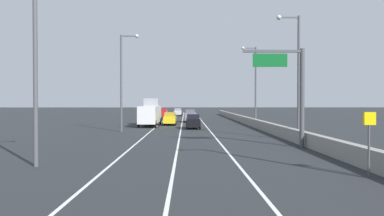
% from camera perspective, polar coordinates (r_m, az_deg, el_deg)
% --- Properties ---
extents(ground_plane, '(320.00, 320.00, 0.00)m').
position_cam_1_polar(ground_plane, '(68.25, 0.23, -1.96)').
color(ground_plane, '#26282B').
extents(lane_stripe_left, '(0.16, 130.00, 0.00)m').
position_cam_1_polar(lane_stripe_left, '(59.39, -4.91, -2.40)').
color(lane_stripe_left, silver).
rests_on(lane_stripe_left, ground_plane).
extents(lane_stripe_center, '(0.16, 130.00, 0.00)m').
position_cam_1_polar(lane_stripe_center, '(59.25, -1.53, -2.40)').
color(lane_stripe_center, silver).
rests_on(lane_stripe_center, ground_plane).
extents(lane_stripe_right, '(0.16, 130.00, 0.00)m').
position_cam_1_polar(lane_stripe_right, '(59.31, 1.86, -2.40)').
color(lane_stripe_right, silver).
rests_on(lane_stripe_right, ground_plane).
extents(jersey_barrier_right, '(0.60, 120.00, 1.10)m').
position_cam_1_polar(jersey_barrier_right, '(45.23, 11.11, -2.77)').
color(jersey_barrier_right, gray).
rests_on(jersey_barrier_right, ground_plane).
extents(overhead_sign_gantry, '(4.68, 0.36, 7.50)m').
position_cam_1_polar(overhead_sign_gantry, '(29.79, 14.83, 3.33)').
color(overhead_sign_gantry, '#47474C').
rests_on(overhead_sign_gantry, ground_plane).
extents(speed_advisory_sign, '(0.60, 0.11, 3.00)m').
position_cam_1_polar(speed_advisory_sign, '(19.52, 25.03, -4.19)').
color(speed_advisory_sign, '#4C4C51').
rests_on(speed_advisory_sign, ground_plane).
extents(lamp_post_right_second, '(2.14, 0.44, 11.24)m').
position_cam_1_polar(lamp_post_right_second, '(35.47, 15.34, 5.62)').
color(lamp_post_right_second, '#4C4C51').
rests_on(lamp_post_right_second, ground_plane).
extents(lamp_post_right_third, '(2.14, 0.44, 11.24)m').
position_cam_1_polar(lamp_post_right_third, '(54.42, 9.29, 4.01)').
color(lamp_post_right_third, '#4C4C51').
rests_on(lamp_post_right_third, ground_plane).
extents(lamp_post_left_near, '(2.14, 0.44, 11.24)m').
position_cam_1_polar(lamp_post_left_near, '(22.02, -21.88, 8.46)').
color(lamp_post_left_near, '#4C4C51').
rests_on(lamp_post_left_near, ground_plane).
extents(lamp_post_left_mid, '(2.14, 0.44, 11.24)m').
position_cam_1_polar(lamp_post_left_mid, '(44.53, -10.27, 4.69)').
color(lamp_post_left_mid, '#4C4C51').
rests_on(lamp_post_left_mid, ground_plane).
extents(car_gray_0, '(1.91, 4.60, 2.14)m').
position_cam_1_polar(car_gray_0, '(64.36, -0.27, -1.19)').
color(car_gray_0, slate).
rests_on(car_gray_0, ground_plane).
extents(car_yellow_1, '(1.83, 4.59, 1.91)m').
position_cam_1_polar(car_yellow_1, '(56.43, -3.31, -1.61)').
color(car_yellow_1, gold).
rests_on(car_yellow_1, ground_plane).
extents(car_green_2, '(1.85, 4.74, 1.88)m').
position_cam_1_polar(car_green_2, '(63.05, -5.48, -1.35)').
color(car_green_2, '#196033').
rests_on(car_green_2, ground_plane).
extents(car_black_3, '(1.86, 4.33, 1.89)m').
position_cam_1_polar(car_black_3, '(48.92, 0.15, -2.01)').
color(car_black_3, black).
rests_on(car_black_3, ground_plane).
extents(car_red_4, '(1.93, 4.59, 2.15)m').
position_cam_1_polar(car_red_4, '(81.82, -4.35, -0.73)').
color(car_red_4, red).
rests_on(car_red_4, ground_plane).
extents(car_silver_5, '(1.95, 4.39, 1.86)m').
position_cam_1_polar(car_silver_5, '(92.82, -2.12, -0.61)').
color(car_silver_5, '#B7B7BC').
rests_on(car_silver_5, ground_plane).
extents(box_truck, '(2.65, 8.75, 3.95)m').
position_cam_1_polar(box_truck, '(54.24, -6.29, -0.82)').
color(box_truck, silver).
rests_on(box_truck, ground_plane).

